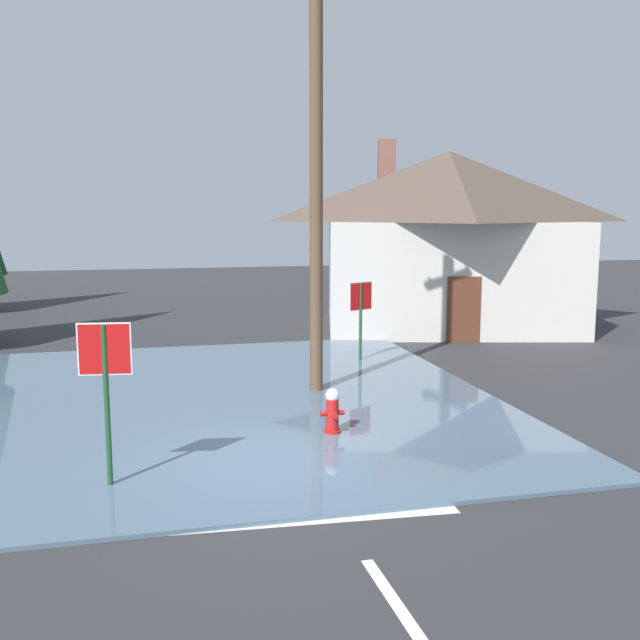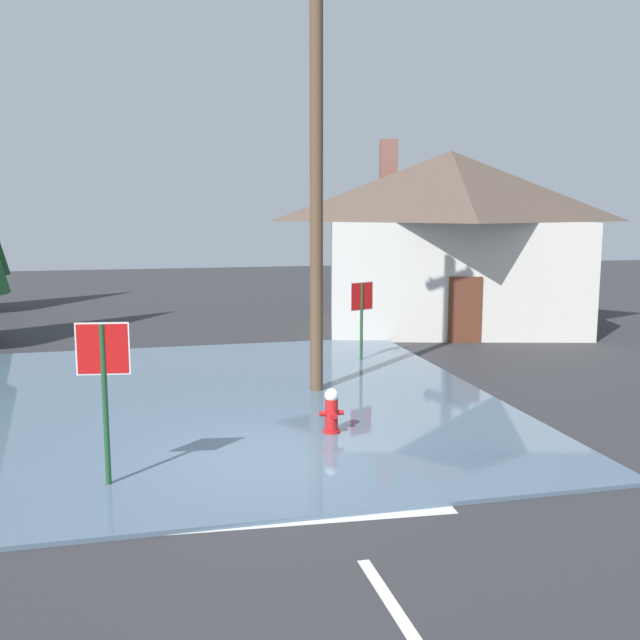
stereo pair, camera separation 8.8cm
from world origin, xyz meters
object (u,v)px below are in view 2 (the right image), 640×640
(utility_pole, at_px, (316,168))
(stop_sign_far, at_px, (362,305))
(fire_hydrant, at_px, (332,413))
(stop_sign_near, at_px, (104,371))
(house, at_px, (449,236))

(utility_pole, relative_size, stop_sign_far, 4.38)
(fire_hydrant, xyz_separation_m, utility_pole, (0.44, 3.05, 4.40))
(fire_hydrant, bearing_deg, stop_sign_far, 68.64)
(stop_sign_near, xyz_separation_m, stop_sign_far, (6.03, 7.54, -0.22))
(fire_hydrant, relative_size, utility_pole, 0.09)
(utility_pole, relative_size, house, 0.92)
(stop_sign_near, relative_size, stop_sign_far, 1.14)
(utility_pole, xyz_separation_m, house, (6.49, 7.96, -1.74))
(stop_sign_near, xyz_separation_m, house, (10.64, 12.63, 1.36))
(stop_sign_near, bearing_deg, stop_sign_far, 51.34)
(stop_sign_near, distance_m, fire_hydrant, 4.26)
(fire_hydrant, xyz_separation_m, house, (6.93, 11.01, 2.66))
(utility_pole, bearing_deg, fire_hydrant, -98.20)
(stop_sign_far, bearing_deg, house, 47.84)
(stop_sign_near, xyz_separation_m, utility_pole, (4.16, 4.67, 3.10))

